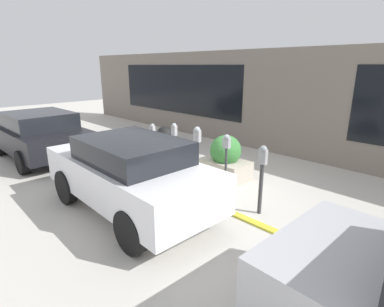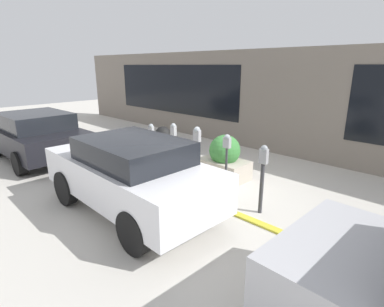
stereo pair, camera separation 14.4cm
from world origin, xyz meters
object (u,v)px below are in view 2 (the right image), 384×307
object	(u,v)px
planter_box	(224,160)
trash_bin	(163,144)
parked_car_rear	(36,135)
parking_meter_middle	(197,143)
parking_meter_farthest	(152,141)
parking_meter_second	(227,154)
parked_car_middle	(130,173)
parking_meter_nearest	(263,171)
parking_meter_fourth	(174,144)

from	to	relation	value
planter_box	trash_bin	world-z (taller)	planter_box
planter_box	parked_car_rear	world-z (taller)	parked_car_rear
parking_meter_middle	planter_box	distance (m)	1.25
parking_meter_farthest	parking_meter_second	bearing A→B (deg)	179.77
parking_meter_farthest	parked_car_middle	xyz separation A→B (m)	(-1.54, 1.74, -0.07)
parking_meter_nearest	parking_meter_farthest	size ratio (longest dim) A/B	1.03
parking_meter_nearest	parking_meter_fourth	distance (m)	2.58
planter_box	trash_bin	bearing A→B (deg)	3.48
parking_meter_farthest	parking_meter_middle	bearing A→B (deg)	-179.98
parking_meter_farthest	planter_box	bearing A→B (deg)	-147.55
parked_car_middle	parked_car_rear	bearing A→B (deg)	0.98
parking_meter_second	planter_box	bearing A→B (deg)	-50.08
parking_meter_second	planter_box	world-z (taller)	parking_meter_second
parking_meter_second	parked_car_middle	world-z (taller)	parked_car_middle
parking_meter_second	trash_bin	size ratio (longest dim) A/B	1.39
parking_meter_middle	parked_car_middle	bearing A→B (deg)	84.58
parking_meter_nearest	parking_meter_middle	world-z (taller)	parking_meter_middle
parked_car_middle	trash_bin	world-z (taller)	parked_car_middle
parking_meter_fourth	parked_car_rear	size ratio (longest dim) A/B	0.37
parking_meter_middle	trash_bin	size ratio (longest dim) A/B	1.42
parked_car_middle	planter_box	bearing A→B (deg)	-92.26
parking_meter_second	parking_meter_farthest	bearing A→B (deg)	-0.23
parking_meter_nearest	parking_meter_farthest	bearing A→B (deg)	0.94
parking_meter_fourth	planter_box	world-z (taller)	parking_meter_fourth
parking_meter_farthest	parked_car_middle	world-z (taller)	parked_car_middle
parked_car_middle	parking_meter_fourth	bearing A→B (deg)	-68.30
trash_bin	parking_meter_nearest	bearing A→B (deg)	167.89
parking_meter_second	parked_car_middle	bearing A→B (deg)	58.78
parking_meter_nearest	parked_car_rear	bearing A→B (deg)	14.49
parking_meter_second	parking_meter_fourth	world-z (taller)	same
planter_box	parked_car_middle	bearing A→B (deg)	87.11
parked_car_rear	trash_bin	xyz separation A→B (m)	(-2.99, -2.70, -0.25)
parking_meter_nearest	planter_box	size ratio (longest dim) A/B	1.14
parking_meter_fourth	planter_box	xyz separation A→B (m)	(-0.82, -1.04, -0.46)
parking_meter_second	parking_meter_farthest	size ratio (longest dim) A/B	1.09
trash_bin	parking_meter_second	bearing A→B (deg)	163.73
parking_meter_nearest	planter_box	xyz separation A→B (m)	(1.75, -1.01, -0.39)
planter_box	trash_bin	distance (m)	2.32
parking_meter_middle	trash_bin	bearing A→B (deg)	-21.66
planter_box	parking_meter_middle	bearing A→B (deg)	91.23
parking_meter_farthest	parking_meter_nearest	bearing A→B (deg)	-179.06
parking_meter_middle	parking_meter_fourth	bearing A→B (deg)	-2.25
parking_meter_second	parking_meter_farthest	world-z (taller)	parking_meter_second
parking_meter_nearest	parked_car_rear	distance (m)	7.29
parking_meter_fourth	parked_car_middle	size ratio (longest dim) A/B	0.37
parked_car_rear	planter_box	bearing A→B (deg)	-153.28
parking_meter_fourth	parked_car_rear	distance (m)	4.83
parking_meter_second	parked_car_rear	distance (m)	6.46
parking_meter_farthest	parked_car_middle	size ratio (longest dim) A/B	0.34
parking_meter_second	trash_bin	bearing A→B (deg)	-16.27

